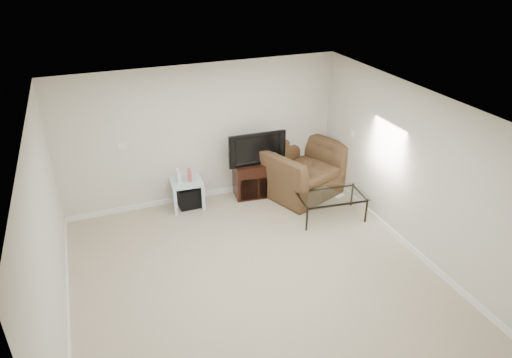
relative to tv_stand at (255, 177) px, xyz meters
name	(u,v)px	position (x,y,z in m)	size (l,w,h in m)	color
floor	(254,276)	(-0.90, -2.28, -0.33)	(5.00, 5.00, 0.00)	tan
ceiling	(254,110)	(-0.90, -2.28, 2.17)	(5.00, 5.00, 0.00)	white
wall_back	(203,134)	(-0.90, 0.22, 0.92)	(5.00, 0.02, 2.50)	silver
wall_left	(48,242)	(-3.40, -2.28, 0.92)	(0.02, 5.00, 2.50)	silver
wall_right	(411,170)	(1.60, -2.28, 0.92)	(0.02, 5.00, 2.50)	silver
plate_back	(121,146)	(-2.30, 0.21, 0.92)	(0.12, 0.02, 0.12)	white
plate_right_switch	(352,133)	(1.59, -0.68, 0.92)	(0.02, 0.09, 0.13)	white
plate_right_outlet	(356,187)	(1.59, -0.98, -0.03)	(0.02, 0.08, 0.12)	white
tv_stand	(255,177)	(0.00, 0.00, 0.00)	(0.80, 0.55, 0.66)	black
dvd_player	(256,168)	(0.00, -0.04, 0.22)	(0.41, 0.29, 0.06)	black
television	(255,147)	(0.00, -0.03, 0.64)	(0.99, 0.20, 0.61)	black
side_table	(187,193)	(-1.31, 0.00, -0.07)	(0.55, 0.55, 0.52)	#C9ECF7
subwoofer	(189,196)	(-1.27, 0.02, -0.15)	(0.40, 0.40, 0.40)	black
game_console	(178,176)	(-1.44, -0.01, 0.31)	(0.05, 0.17, 0.24)	white
game_case	(189,175)	(-1.24, -0.03, 0.30)	(0.05, 0.15, 0.21)	#CC4C4C
recliner	(301,161)	(0.83, -0.23, 0.30)	(1.44, 0.93, 1.25)	#51341D
coffee_table	(330,206)	(0.90, -1.28, -0.11)	(1.14, 0.65, 0.45)	black
remote	(339,196)	(1.00, -1.38, 0.13)	(0.18, 0.05, 0.02)	#B2B2B7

